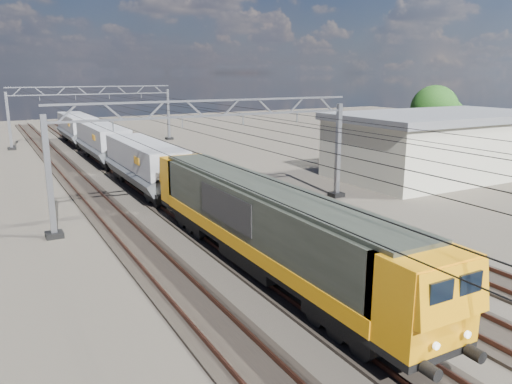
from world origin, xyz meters
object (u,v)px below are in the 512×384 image
hopper_wagon_third (77,127)px  hopper_wagon_lead (145,162)px  locomotive (263,222)px  hopper_wagon_mid (103,140)px  catenary_gantry_far (94,113)px  tree_far (438,111)px  industrial_shed (440,144)px  catenary_gantry_mid (214,153)px

hopper_wagon_third → hopper_wagon_lead: bearing=-90.0°
locomotive → hopper_wagon_mid: bearing=90.0°
catenary_gantry_far → hopper_wagon_mid: catenary_gantry_far is taller
catenary_gantry_far → hopper_wagon_lead: catenary_gantry_far is taller
hopper_wagon_lead → hopper_wagon_mid: (0.00, 14.20, 0.00)m
hopper_wagon_mid → tree_far: bearing=-21.3°
hopper_wagon_third → tree_far: size_ratio=1.75×
catenary_gantry_far → industrial_shed: 40.51m
tree_far → catenary_gantry_far: bearing=139.2°
catenary_gantry_far → tree_far: bearing=-40.8°
catenary_gantry_far → hopper_wagon_mid: size_ratio=1.53×
hopper_wagon_lead → hopper_wagon_mid: 14.20m
hopper_wagon_lead → tree_far: (32.32, 1.62, 2.50)m
locomotive → industrial_shed: size_ratio=1.13×
catenary_gantry_far → hopper_wagon_lead: 27.96m
catenary_gantry_far → tree_far: tree_far is taller
hopper_wagon_lead → hopper_wagon_mid: same height
catenary_gantry_mid → catenary_gantry_far: (0.00, 36.00, 0.00)m
catenary_gantry_mid → locomotive: size_ratio=0.94×
catenary_gantry_mid → catenary_gantry_far: bearing=90.0°
catenary_gantry_far → hopper_wagon_mid: bearing=-98.3°
industrial_shed → tree_far: (8.32, 7.79, 2.01)m
hopper_wagon_lead → tree_far: 32.45m
hopper_wagon_third → industrial_shed: size_ratio=0.70×
catenary_gantry_mid → hopper_wagon_mid: catenary_gantry_mid is taller
hopper_wagon_lead → hopper_wagon_third: 28.40m
hopper_wagon_third → catenary_gantry_far: bearing=-15.8°
tree_far → industrial_shed: bearing=-136.9°
hopper_wagon_mid → hopper_wagon_third: size_ratio=1.00×
catenary_gantry_mid → hopper_wagon_lead: 8.57m
locomotive → industrial_shed: industrial_shed is taller
catenary_gantry_mid → hopper_wagon_third: (-2.00, 36.56, -1.67)m
catenary_gantry_mid → hopper_wagon_lead: bearing=103.8°
hopper_wagon_mid → hopper_wagon_third: same height
hopper_wagon_lead → catenary_gantry_mid: bearing=-76.2°
catenary_gantry_mid → industrial_shed: (22.00, 2.00, -1.18)m
hopper_wagon_lead → industrial_shed: industrial_shed is taller
catenary_gantry_far → hopper_wagon_third: bearing=164.2°
catenary_gantry_far → industrial_shed: catenary_gantry_far is taller
hopper_wagon_mid → locomotive: bearing=-90.0°
tree_far → locomotive: bearing=-149.1°
hopper_wagon_mid → catenary_gantry_far: bearing=81.7°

